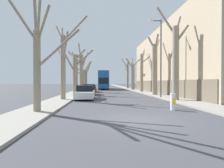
% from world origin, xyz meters
% --- Properties ---
extents(ground_plane, '(300.00, 300.00, 0.00)m').
position_xyz_m(ground_plane, '(0.00, 0.00, 0.00)').
color(ground_plane, '#424247').
extents(sidewalk_left, '(2.53, 120.00, 0.12)m').
position_xyz_m(sidewalk_left, '(-5.86, 50.00, 0.06)').
color(sidewalk_left, gray).
rests_on(sidewalk_left, ground).
extents(sidewalk_right, '(2.53, 120.00, 0.12)m').
position_xyz_m(sidewalk_right, '(5.86, 50.00, 0.06)').
color(sidewalk_right, gray).
rests_on(sidewalk_right, ground).
extents(building_facade_right, '(10.08, 30.16, 10.27)m').
position_xyz_m(building_facade_right, '(12.11, 19.27, 5.13)').
color(building_facade_right, tan).
rests_on(building_facade_right, ground).
extents(street_tree_left_0, '(4.24, 2.68, 6.89)m').
position_xyz_m(street_tree_left_0, '(-5.53, 2.13, 3.14)').
color(street_tree_left_0, gray).
rests_on(street_tree_left_0, ground).
extents(street_tree_left_1, '(3.66, 3.32, 8.02)m').
position_xyz_m(street_tree_left_1, '(-5.56, 9.49, 3.83)').
color(street_tree_left_1, gray).
rests_on(street_tree_left_1, ground).
extents(street_tree_left_2, '(4.18, 4.14, 6.47)m').
position_xyz_m(street_tree_left_2, '(-5.39, 16.65, 3.40)').
color(street_tree_left_2, gray).
rests_on(street_tree_left_2, ground).
extents(street_tree_left_3, '(3.95, 3.47, 8.63)m').
position_xyz_m(street_tree_left_3, '(-5.37, 24.11, 3.98)').
color(street_tree_left_3, gray).
rests_on(street_tree_left_3, ground).
extents(street_tree_left_4, '(4.61, 2.31, 6.60)m').
position_xyz_m(street_tree_left_4, '(-5.43, 31.69, 2.97)').
color(street_tree_left_4, gray).
rests_on(street_tree_left_4, ground).
extents(street_tree_left_5, '(2.57, 3.69, 6.93)m').
position_xyz_m(street_tree_left_5, '(-5.75, 39.12, 2.88)').
color(street_tree_left_5, gray).
rests_on(street_tree_left_5, ground).
extents(street_tree_right_0, '(2.53, 2.20, 9.42)m').
position_xyz_m(street_tree_right_0, '(5.36, 8.17, 4.02)').
color(street_tree_right_0, gray).
rests_on(street_tree_right_0, ground).
extents(street_tree_right_1, '(2.25, 3.19, 8.05)m').
position_xyz_m(street_tree_right_1, '(5.53, 15.07, 3.86)').
color(street_tree_right_1, gray).
rests_on(street_tree_right_1, ground).
extents(street_tree_right_2, '(2.72, 2.45, 7.88)m').
position_xyz_m(street_tree_right_2, '(5.67, 22.82, 3.82)').
color(street_tree_right_2, gray).
rests_on(street_tree_right_2, ground).
extents(street_tree_right_3, '(3.97, 3.09, 7.34)m').
position_xyz_m(street_tree_right_3, '(5.40, 30.36, 3.44)').
color(street_tree_right_3, gray).
rests_on(street_tree_right_3, ground).
extents(street_tree_right_4, '(2.21, 2.50, 8.07)m').
position_xyz_m(street_tree_right_4, '(5.49, 38.29, 3.79)').
color(street_tree_right_4, gray).
rests_on(street_tree_right_4, ground).
extents(double_decker_bus, '(2.51, 11.67, 4.43)m').
position_xyz_m(double_decker_bus, '(-1.11, 36.23, 2.51)').
color(double_decker_bus, '#19519E').
rests_on(double_decker_bus, ground).
extents(parked_car_0, '(1.90, 4.48, 1.47)m').
position_xyz_m(parked_car_0, '(-3.49, 10.63, 0.69)').
color(parked_car_0, silver).
rests_on(parked_car_0, ground).
extents(parked_car_1, '(1.78, 4.02, 1.51)m').
position_xyz_m(parked_car_1, '(-3.49, 17.05, 0.71)').
color(parked_car_1, black).
rests_on(parked_car_1, ground).
extents(parked_car_2, '(1.80, 4.56, 1.33)m').
position_xyz_m(parked_car_2, '(-3.49, 23.59, 0.63)').
color(parked_car_2, maroon).
rests_on(parked_car_2, ground).
extents(lamp_post, '(1.40, 0.20, 8.89)m').
position_xyz_m(lamp_post, '(4.88, 11.10, 4.92)').
color(lamp_post, '#4C4F54').
rests_on(lamp_post, ground).
extents(traffic_bollard, '(0.33, 0.34, 1.10)m').
position_xyz_m(traffic_bollard, '(2.81, 2.77, 0.55)').
color(traffic_bollard, white).
rests_on(traffic_bollard, ground).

